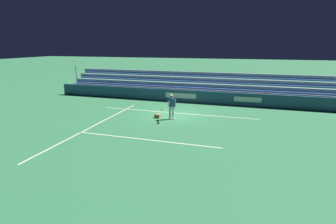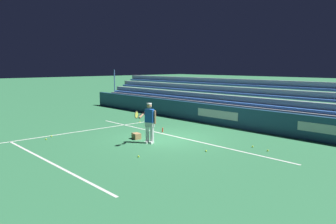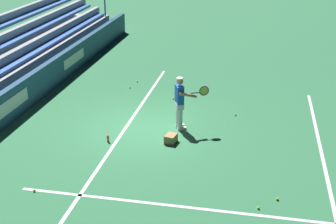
{
  "view_description": "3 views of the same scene",
  "coord_description": "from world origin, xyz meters",
  "px_view_note": "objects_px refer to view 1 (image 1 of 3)",
  "views": [
    {
      "loc": [
        -5.14,
        17.96,
        5.02
      ],
      "look_at": [
        -0.13,
        1.85,
        0.66
      ],
      "focal_mm": 28.0,
      "sensor_mm": 36.0,
      "label": 1
    },
    {
      "loc": [
        -10.72,
        9.87,
        3.28
      ],
      "look_at": [
        -0.65,
        0.57,
        1.33
      ],
      "focal_mm": 35.0,
      "sensor_mm": 36.0,
      "label": 2
    },
    {
      "loc": [
        13.22,
        3.51,
        6.25
      ],
      "look_at": [
        0.37,
        0.95,
        0.78
      ],
      "focal_mm": 50.0,
      "sensor_mm": 36.0,
      "label": 3
    }
  ],
  "objects_px": {
    "tennis_ball_on_baseline": "(186,128)",
    "tennis_ball_stray_back": "(103,127)",
    "ball_box_cardboard": "(158,116)",
    "water_bottle": "(162,110)",
    "tennis_ball_far_right": "(225,113)",
    "tennis_ball_far_left": "(101,124)",
    "tennis_player": "(172,107)",
    "tennis_ball_midcourt": "(235,114)",
    "tennis_ball_near_player": "(132,106)",
    "tennis_ball_by_box": "(210,119)"
  },
  "relations": [
    {
      "from": "tennis_player",
      "to": "tennis_ball_on_baseline",
      "type": "distance_m",
      "value": 2.35
    },
    {
      "from": "tennis_ball_on_baseline",
      "to": "tennis_ball_stray_back",
      "type": "relative_size",
      "value": 1.0
    },
    {
      "from": "tennis_ball_far_right",
      "to": "tennis_ball_on_baseline",
      "type": "xyz_separation_m",
      "value": [
        1.98,
        4.28,
        0.0
      ]
    },
    {
      "from": "tennis_player",
      "to": "water_bottle",
      "type": "bearing_deg",
      "value": -55.42
    },
    {
      "from": "tennis_player",
      "to": "tennis_ball_near_player",
      "type": "relative_size",
      "value": 25.98
    },
    {
      "from": "ball_box_cardboard",
      "to": "tennis_ball_far_right",
      "type": "bearing_deg",
      "value": -150.46
    },
    {
      "from": "ball_box_cardboard",
      "to": "tennis_ball_far_left",
      "type": "xyz_separation_m",
      "value": [
        3.01,
        2.65,
        -0.1
      ]
    },
    {
      "from": "tennis_ball_stray_back",
      "to": "tennis_ball_by_box",
      "type": "bearing_deg",
      "value": -148.95
    },
    {
      "from": "tennis_ball_stray_back",
      "to": "tennis_ball_far_right",
      "type": "bearing_deg",
      "value": -141.24
    },
    {
      "from": "tennis_ball_far_left",
      "to": "tennis_ball_stray_back",
      "type": "relative_size",
      "value": 1.0
    },
    {
      "from": "tennis_ball_stray_back",
      "to": "ball_box_cardboard",
      "type": "bearing_deg",
      "value": -129.48
    },
    {
      "from": "tennis_ball_by_box",
      "to": "tennis_ball_far_left",
      "type": "height_order",
      "value": "same"
    },
    {
      "from": "tennis_ball_by_box",
      "to": "tennis_player",
      "type": "bearing_deg",
      "value": 15.41
    },
    {
      "from": "tennis_ball_far_left",
      "to": "tennis_ball_stray_back",
      "type": "distance_m",
      "value": 0.64
    },
    {
      "from": "ball_box_cardboard",
      "to": "water_bottle",
      "type": "relative_size",
      "value": 1.82
    },
    {
      "from": "tennis_ball_by_box",
      "to": "tennis_ball_stray_back",
      "type": "bearing_deg",
      "value": 31.05
    },
    {
      "from": "tennis_ball_by_box",
      "to": "tennis_ball_far_left",
      "type": "bearing_deg",
      "value": 26.26
    },
    {
      "from": "tennis_ball_on_baseline",
      "to": "tennis_ball_near_player",
      "type": "bearing_deg",
      "value": -38.23
    },
    {
      "from": "tennis_ball_midcourt",
      "to": "tennis_ball_stray_back",
      "type": "bearing_deg",
      "value": 35.42
    },
    {
      "from": "tennis_ball_far_left",
      "to": "tennis_ball_stray_back",
      "type": "xyz_separation_m",
      "value": [
        -0.46,
        0.44,
        0.0
      ]
    },
    {
      "from": "tennis_ball_stray_back",
      "to": "water_bottle",
      "type": "bearing_deg",
      "value": -114.22
    },
    {
      "from": "tennis_ball_by_box",
      "to": "tennis_ball_far_right",
      "type": "bearing_deg",
      "value": -113.64
    },
    {
      "from": "tennis_ball_midcourt",
      "to": "water_bottle",
      "type": "distance_m",
      "value": 5.52
    },
    {
      "from": "tennis_player",
      "to": "tennis_ball_far_left",
      "type": "height_order",
      "value": "tennis_player"
    },
    {
      "from": "tennis_ball_far_right",
      "to": "tennis_player",
      "type": "bearing_deg",
      "value": 37.53
    },
    {
      "from": "tennis_player",
      "to": "tennis_ball_near_player",
      "type": "xyz_separation_m",
      "value": [
        4.37,
        -2.88,
        -0.86
      ]
    },
    {
      "from": "tennis_player",
      "to": "water_bottle",
      "type": "relative_size",
      "value": 7.8
    },
    {
      "from": "tennis_player",
      "to": "tennis_ball_stray_back",
      "type": "xyz_separation_m",
      "value": [
        3.58,
        2.99,
        -0.86
      ]
    },
    {
      "from": "tennis_player",
      "to": "tennis_ball_on_baseline",
      "type": "xyz_separation_m",
      "value": [
        -1.41,
        1.67,
        -0.86
      ]
    },
    {
      "from": "tennis_ball_far_right",
      "to": "tennis_ball_far_left",
      "type": "bearing_deg",
      "value": 34.75
    },
    {
      "from": "tennis_player",
      "to": "tennis_ball_far_left",
      "type": "distance_m",
      "value": 4.86
    },
    {
      "from": "tennis_ball_near_player",
      "to": "tennis_ball_far_right",
      "type": "bearing_deg",
      "value": 177.97
    },
    {
      "from": "tennis_ball_on_baseline",
      "to": "tennis_ball_near_player",
      "type": "relative_size",
      "value": 1.0
    },
    {
      "from": "tennis_ball_far_right",
      "to": "tennis_ball_near_player",
      "type": "bearing_deg",
      "value": -2.03
    },
    {
      "from": "tennis_player",
      "to": "tennis_ball_far_right",
      "type": "relative_size",
      "value": 25.98
    },
    {
      "from": "tennis_ball_by_box",
      "to": "water_bottle",
      "type": "relative_size",
      "value": 0.3
    },
    {
      "from": "tennis_player",
      "to": "tennis_ball_on_baseline",
      "type": "relative_size",
      "value": 25.98
    },
    {
      "from": "tennis_ball_on_baseline",
      "to": "tennis_ball_near_player",
      "type": "height_order",
      "value": "same"
    },
    {
      "from": "tennis_ball_by_box",
      "to": "tennis_ball_on_baseline",
      "type": "relative_size",
      "value": 1.0
    },
    {
      "from": "ball_box_cardboard",
      "to": "tennis_ball_by_box",
      "type": "height_order",
      "value": "ball_box_cardboard"
    },
    {
      "from": "tennis_ball_on_baseline",
      "to": "tennis_ball_far_right",
      "type": "bearing_deg",
      "value": -114.83
    },
    {
      "from": "tennis_ball_far_right",
      "to": "tennis_ball_on_baseline",
      "type": "relative_size",
      "value": 1.0
    },
    {
      "from": "tennis_ball_far_right",
      "to": "tennis_ball_far_left",
      "type": "xyz_separation_m",
      "value": [
        7.43,
        5.16,
        0.0
      ]
    },
    {
      "from": "tennis_ball_near_player",
      "to": "tennis_player",
      "type": "bearing_deg",
      "value": 146.59
    },
    {
      "from": "tennis_ball_far_right",
      "to": "tennis_ball_midcourt",
      "type": "distance_m",
      "value": 0.75
    },
    {
      "from": "tennis_ball_on_baseline",
      "to": "tennis_ball_stray_back",
      "type": "height_order",
      "value": "same"
    },
    {
      "from": "tennis_ball_far_right",
      "to": "tennis_ball_far_left",
      "type": "relative_size",
      "value": 1.0
    },
    {
      "from": "tennis_ball_midcourt",
      "to": "tennis_ball_on_baseline",
      "type": "bearing_deg",
      "value": 56.83
    },
    {
      "from": "tennis_ball_midcourt",
      "to": "tennis_ball_stray_back",
      "type": "distance_m",
      "value": 9.47
    },
    {
      "from": "tennis_ball_far_right",
      "to": "tennis_ball_midcourt",
      "type": "height_order",
      "value": "same"
    }
  ]
}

